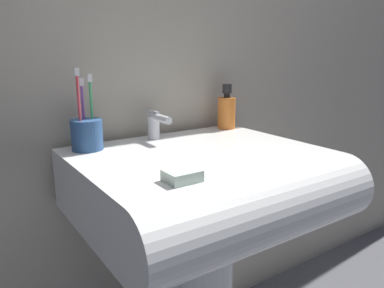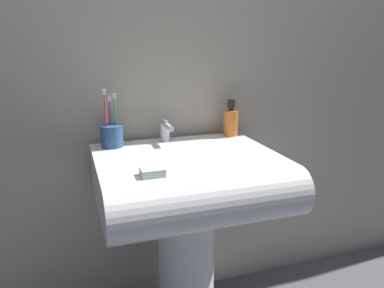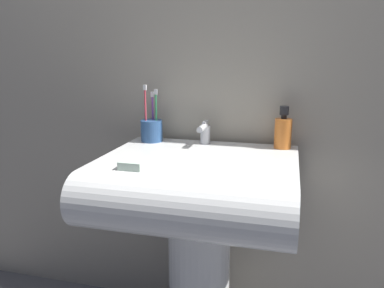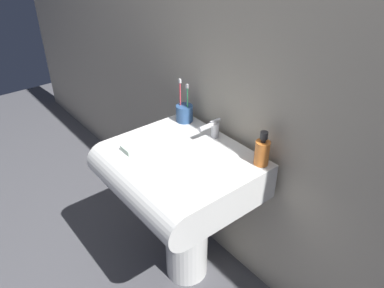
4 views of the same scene
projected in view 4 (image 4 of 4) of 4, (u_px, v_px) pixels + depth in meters
The scene contains 8 objects.
ground_plane at pixel (187, 269), 2.02m from camera, with size 6.00×6.00×0.00m, color #4C4C51.
wall_back at pixel (239, 39), 1.54m from camera, with size 5.00×0.05×2.40m, color #B7AD99.
sink_pedestal at pixel (186, 230), 1.87m from camera, with size 0.22×0.22×0.59m, color white.
sink_basin at pixel (175, 174), 1.63m from camera, with size 0.63×0.56×0.17m.
faucet at pixel (213, 128), 1.71m from camera, with size 0.04×0.12×0.09m.
toothbrush_cup at pixel (184, 113), 1.85m from camera, with size 0.08×0.08×0.22m.
soap_bottle at pixel (262, 152), 1.52m from camera, with size 0.06×0.06×0.15m.
bar_soap at pixel (130, 149), 1.63m from camera, with size 0.07×0.06×0.02m, color silver.
Camera 4 is at (1.07, -0.83, 1.64)m, focal length 35.00 mm.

